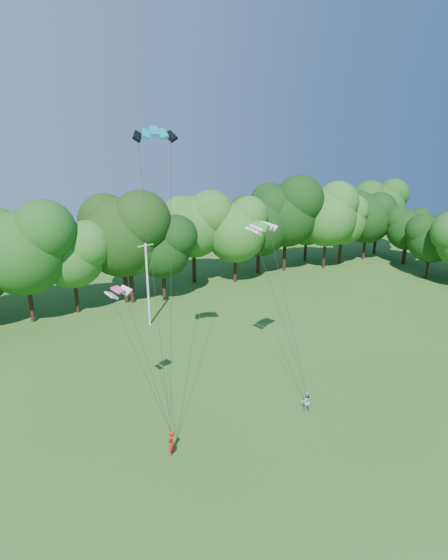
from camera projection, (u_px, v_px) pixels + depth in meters
ground at (319, 550)px, 20.54m from camera, size 160.00×160.00×0.00m
utility_pole at (148, 284)px, 43.96m from camera, size 1.71×0.39×8.61m
kite_flyer_left at (171, 443)px, 26.47m from camera, size 0.73×0.72×1.69m
kite_flyer_right at (306, 401)px, 30.73m from camera, size 0.96×0.88×1.59m
kite_teal at (154, 131)px, 26.02m from camera, size 2.69×1.65×0.62m
kite_green at (262, 224)px, 31.35m from camera, size 2.87×2.08×0.42m
kite_pink at (118, 290)px, 26.19m from camera, size 1.77×1.36×0.30m
tree_back_center at (121, 227)px, 48.61m from camera, size 9.93×9.93×14.44m
tree_back_east at (307, 224)px, 66.96m from camera, size 6.39×6.39×9.30m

